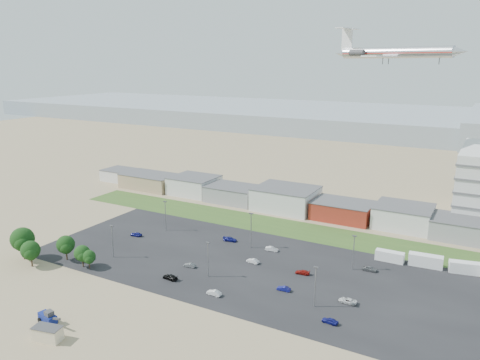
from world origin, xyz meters
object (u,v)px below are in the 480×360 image
Objects in this scene: parked_car_5 at (136,234)px; parked_car_7 at (253,261)px; tree_far_left at (23,242)px; parked_car_3 at (170,277)px; box_trailer_a at (390,256)px; telehandler at (47,316)px; parked_car_0 at (348,301)px; parked_car_11 at (272,249)px; parked_car_12 at (302,272)px; parked_car_4 at (190,265)px; parked_car_1 at (284,289)px; parked_car_2 at (330,321)px; parked_car_6 at (230,239)px; parked_car_13 at (214,293)px; airliner at (395,52)px; parked_car_8 at (370,269)px; portable_shed at (48,334)px.

parked_car_7 is at bearing 82.17° from parked_car_5.
parked_car_3 is (43.20, 9.59, -4.58)m from tree_far_left.
box_trailer_a is at bearing 28.22° from tree_far_left.
telehandler is 65.49m from parked_car_0.
parked_car_11 is at bearing -123.66° from parked_car_0.
parked_car_4 is at bearing -75.06° from parked_car_12.
parked_car_1 is 27.43m from parked_car_4.
parked_car_11 is at bearing -132.53° from parked_car_12.
parked_car_7 is at bearing 168.05° from parked_car_11.
box_trailer_a is 76.48m from parked_car_5.
parked_car_2 is (-0.77, -10.16, 0.02)m from parked_car_0.
box_trailer_a is 1.74× the size of parked_car_6.
parked_car_5 reaches higher than parked_car_13.
parked_car_6 is (0.03, 21.41, 0.09)m from parked_car_4.
parked_car_2 is at bearing 74.32° from parked_car_4.
tree_far_left reaches higher than parked_car_7.
tree_far_left is at bearing 124.31° from parked_car_6.
parked_car_2 is 0.82× the size of parked_car_3.
parked_car_6 reaches higher than parked_car_2.
box_trailer_a is at bearing 173.76° from parked_car_0.
tree_far_left is at bearing -152.00° from box_trailer_a.
parked_car_0 is 1.15× the size of parked_car_7.
parked_car_3 reaches higher than parked_car_7.
airliner reaches higher than parked_car_12.
telehandler is 59.60m from parked_car_6.
tree_far_left reaches higher than box_trailer_a.
box_trailer_a reaches higher than parked_car_4.
airliner reaches higher than box_trailer_a.
box_trailer_a is 0.73× the size of tree_far_left.
parked_car_7 is 0.95× the size of parked_car_11.
airliner is at bearing -169.69° from parked_car_2.
box_trailer_a is (56.06, 67.29, -0.14)m from telehandler.
parked_car_6 is (-42.54, 19.82, 0.06)m from parked_car_0.
box_trailer_a reaches higher than parked_car_5.
tree_far_left reaches higher than parked_car_11.
parked_car_8 is (-3.17, -8.96, -0.77)m from box_trailer_a.
portable_shed is 33.47m from parked_car_3.
parked_car_8 is (0.99, 29.57, 0.06)m from parked_car_2.
box_trailer_a is 9.54m from parked_car_8.
parked_car_8 is at bearing 90.67° from parked_car_5.
portable_shed is at bearing 139.78° from parked_car_8.
parked_car_0 is at bearing -97.03° from box_trailer_a.
tree_far_left is at bearing 135.88° from portable_shed.
parked_car_6 reaches higher than parked_car_1.
parked_car_12 is (27.98, -10.79, -0.09)m from parked_car_6.
airliner reaches higher than parked_car_8.
parked_car_0 is (47.51, 43.09, -0.86)m from portable_shed.
portable_shed is 36.71m from parked_car_13.
portable_shed reaches higher than parked_car_3.
parked_car_12 is 1.02× the size of parked_car_13.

